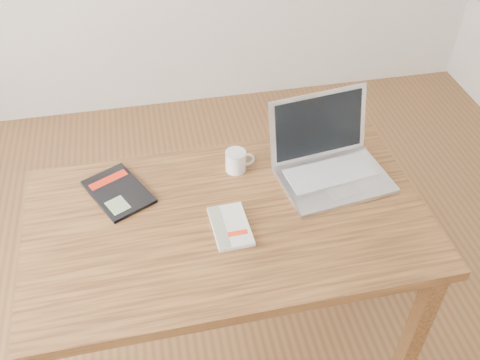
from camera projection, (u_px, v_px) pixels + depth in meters
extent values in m
cube|color=#553419|center=(229.00, 221.00, 1.74)|extent=(1.31, 0.77, 0.04)
cube|color=#553419|center=(415.00, 333.00, 1.86)|extent=(0.06, 0.06, 0.71)
cube|color=#553419|center=(68.00, 253.00, 2.13)|extent=(0.06, 0.06, 0.71)
cube|color=#553419|center=(349.00, 207.00, 2.32)|extent=(0.06, 0.06, 0.71)
cube|color=silver|center=(231.00, 226.00, 1.69)|extent=(0.12, 0.19, 0.01)
cube|color=white|center=(231.00, 226.00, 1.69)|extent=(0.12, 0.19, 0.02)
cube|color=gray|center=(219.00, 227.00, 1.68)|extent=(0.05, 0.18, 0.00)
cube|color=red|center=(238.00, 233.00, 1.66)|extent=(0.06, 0.02, 0.00)
cube|color=black|center=(118.00, 192.00, 1.81)|extent=(0.25, 0.29, 0.01)
cube|color=#AA1D0C|center=(108.00, 180.00, 1.84)|extent=(0.14, 0.09, 0.00)
cube|color=#7E9662|center=(118.00, 205.00, 1.75)|extent=(0.09, 0.09, 0.00)
cube|color=silver|center=(334.00, 180.00, 1.85)|extent=(0.40, 0.30, 0.02)
cube|color=#BBBABE|center=(331.00, 172.00, 1.86)|extent=(0.33, 0.18, 0.00)
cube|color=#BCBCC1|center=(345.00, 192.00, 1.79)|extent=(0.12, 0.07, 0.00)
cube|color=silver|center=(319.00, 125.00, 1.87)|extent=(0.37, 0.11, 0.24)
cube|color=black|center=(319.00, 126.00, 1.87)|extent=(0.33, 0.10, 0.21)
cylinder|color=white|center=(236.00, 161.00, 1.88)|extent=(0.07, 0.07, 0.08)
cylinder|color=black|center=(236.00, 153.00, 1.85)|extent=(0.06, 0.06, 0.01)
torus|color=white|center=(248.00, 159.00, 1.88)|extent=(0.05, 0.01, 0.05)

